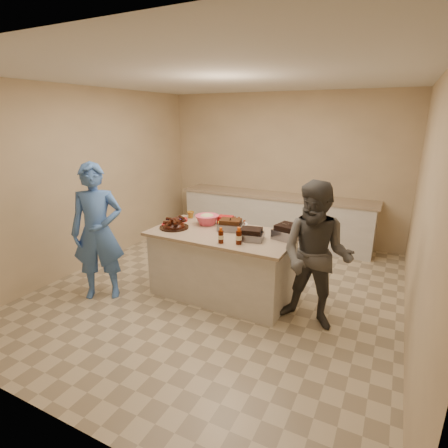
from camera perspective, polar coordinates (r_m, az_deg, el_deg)
The scene contains 20 objects.
room at distance 4.88m, azimuth -0.36°, elevation -10.56°, with size 4.50×5.00×2.70m, color beige, non-canonical shape.
back_counter at distance 6.62m, azimuth 8.29°, elevation 0.99°, with size 3.60×0.64×0.90m, color silver, non-canonical shape.
island at distance 4.75m, azimuth -0.27°, elevation -11.35°, with size 1.83×0.96×0.87m, color silver, non-canonical shape.
rib_platter at distance 4.64m, azimuth -8.14°, elevation -0.64°, with size 0.38×0.38×0.15m, color #391106, non-canonical shape.
pulled_pork_tray at distance 4.50m, azimuth 1.07°, elevation -1.02°, with size 0.31×0.23×0.09m, color #47230F.
brisket_tray at distance 4.17m, azimuth 4.42°, elevation -2.56°, with size 0.29×0.24×0.09m, color black.
roasting_pan at distance 4.27m, azimuth 10.34°, elevation -2.35°, with size 0.30×0.30×0.12m, color gray.
coleslaw_bowl at distance 4.75m, azimuth -2.77°, elevation -0.06°, with size 0.32×0.32×0.22m, color #E84966, non-canonical shape.
sausage_plate at distance 4.73m, azimuth 1.94°, elevation -0.12°, with size 0.32×0.32×0.05m, color silver.
mac_cheese_dish at distance 4.49m, azimuth 9.92°, elevation -1.33°, with size 0.27×0.19×0.07m, color orange.
bbq_bottle_a at distance 4.05m, azimuth -0.52°, elevation -3.11°, with size 0.06×0.06×0.19m, color #380E02.
bbq_bottle_b at distance 4.02m, azimuth 2.41°, elevation -3.30°, with size 0.07×0.07×0.20m, color #380E02.
mustard_bottle at distance 4.56m, azimuth -0.67°, elevation -0.77°, with size 0.05×0.05×0.13m, color yellow.
sauce_bowl at distance 4.51m, azimuth 0.33°, elevation -0.97°, with size 0.12×0.04×0.12m, color silver.
plate_stack_large at distance 4.95m, azimuth -7.26°, elevation 0.53°, with size 0.23×0.23×0.03m, color #A51315.
plate_stack_small at distance 4.75m, azimuth -8.94°, elevation -0.27°, with size 0.20×0.20×0.03m, color #A51315.
plastic_cup at distance 5.07m, azimuth -5.46°, elevation 1.00°, with size 0.10×0.10×0.10m, color #AA7423.
basket_stack at distance 4.80m, azimuth 0.24°, elevation 0.14°, with size 0.20×0.15×0.10m, color #A51315.
guest_blue at distance 5.00m, azimuth -18.90°, elevation -10.86°, with size 0.64×1.75×0.42m, color #4674C8.
guest_gray at distance 4.28m, azimuth 13.92°, elevation -15.43°, with size 0.80×1.64×0.62m, color #53504B.
Camera 1 is at (1.96, -3.85, 2.26)m, focal length 28.00 mm.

